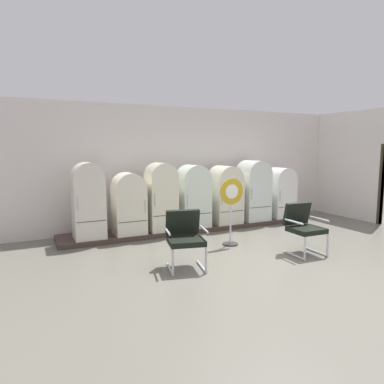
{
  "coord_description": "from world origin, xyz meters",
  "views": [
    {
      "loc": [
        -3.74,
        -4.51,
        1.99
      ],
      "look_at": [
        -0.22,
        2.75,
        0.97
      ],
      "focal_mm": 32.41,
      "sensor_mm": 36.0,
      "label": 1
    }
  ],
  "objects_px": {
    "refrigerator_3": "(193,194)",
    "refrigerator_6": "(281,191)",
    "refrigerator_2": "(161,195)",
    "armchair_right": "(303,225)",
    "refrigerator_0": "(88,198)",
    "refrigerator_4": "(225,193)",
    "sign_stand": "(231,210)",
    "refrigerator_5": "(253,189)",
    "refrigerator_1": "(129,202)",
    "armchair_left": "(185,235)"
  },
  "relations": [
    {
      "from": "sign_stand",
      "to": "refrigerator_6",
      "type": "bearing_deg",
      "value": 30.17
    },
    {
      "from": "armchair_left",
      "to": "sign_stand",
      "type": "relative_size",
      "value": 0.69
    },
    {
      "from": "armchair_right",
      "to": "sign_stand",
      "type": "bearing_deg",
      "value": 129.96
    },
    {
      "from": "refrigerator_1",
      "to": "refrigerator_2",
      "type": "height_order",
      "value": "refrigerator_2"
    },
    {
      "from": "refrigerator_5",
      "to": "refrigerator_6",
      "type": "height_order",
      "value": "refrigerator_5"
    },
    {
      "from": "refrigerator_6",
      "to": "armchair_left",
      "type": "relative_size",
      "value": 1.42
    },
    {
      "from": "refrigerator_3",
      "to": "refrigerator_4",
      "type": "height_order",
      "value": "refrigerator_3"
    },
    {
      "from": "refrigerator_6",
      "to": "armchair_right",
      "type": "xyz_separation_m",
      "value": [
        -1.6,
        -2.55,
        -0.27
      ]
    },
    {
      "from": "refrigerator_1",
      "to": "armchair_left",
      "type": "distance_m",
      "value": 2.33
    },
    {
      "from": "armchair_right",
      "to": "refrigerator_5",
      "type": "bearing_deg",
      "value": 74.45
    },
    {
      "from": "refrigerator_4",
      "to": "sign_stand",
      "type": "height_order",
      "value": "refrigerator_4"
    },
    {
      "from": "sign_stand",
      "to": "refrigerator_2",
      "type": "bearing_deg",
      "value": 123.48
    },
    {
      "from": "refrigerator_4",
      "to": "armchair_left",
      "type": "relative_size",
      "value": 1.51
    },
    {
      "from": "refrigerator_3",
      "to": "refrigerator_6",
      "type": "relative_size",
      "value": 1.1
    },
    {
      "from": "refrigerator_5",
      "to": "armchair_right",
      "type": "bearing_deg",
      "value": -105.55
    },
    {
      "from": "refrigerator_4",
      "to": "refrigerator_6",
      "type": "relative_size",
      "value": 1.06
    },
    {
      "from": "armchair_left",
      "to": "refrigerator_0",
      "type": "bearing_deg",
      "value": 117.13
    },
    {
      "from": "refrigerator_5",
      "to": "refrigerator_6",
      "type": "distance_m",
      "value": 0.89
    },
    {
      "from": "refrigerator_2",
      "to": "refrigerator_6",
      "type": "relative_size",
      "value": 1.14
    },
    {
      "from": "refrigerator_6",
      "to": "refrigerator_4",
      "type": "bearing_deg",
      "value": 178.27
    },
    {
      "from": "refrigerator_0",
      "to": "armchair_right",
      "type": "distance_m",
      "value": 4.36
    },
    {
      "from": "refrigerator_2",
      "to": "armchair_left",
      "type": "height_order",
      "value": "refrigerator_2"
    },
    {
      "from": "refrigerator_6",
      "to": "sign_stand",
      "type": "relative_size",
      "value": 0.98
    },
    {
      "from": "refrigerator_2",
      "to": "armchair_right",
      "type": "distance_m",
      "value": 3.2
    },
    {
      "from": "refrigerator_3",
      "to": "refrigerator_6",
      "type": "xyz_separation_m",
      "value": [
        2.66,
        -0.01,
        -0.07
      ]
    },
    {
      "from": "armchair_left",
      "to": "refrigerator_2",
      "type": "bearing_deg",
      "value": 78.79
    },
    {
      "from": "refrigerator_6",
      "to": "refrigerator_0",
      "type": "bearing_deg",
      "value": -179.94
    },
    {
      "from": "refrigerator_2",
      "to": "armchair_left",
      "type": "relative_size",
      "value": 1.62
    },
    {
      "from": "refrigerator_2",
      "to": "refrigerator_6",
      "type": "distance_m",
      "value": 3.49
    },
    {
      "from": "refrigerator_5",
      "to": "armchair_right",
      "type": "height_order",
      "value": "refrigerator_5"
    },
    {
      "from": "refrigerator_5",
      "to": "sign_stand",
      "type": "xyz_separation_m",
      "value": [
        -1.64,
        -1.52,
        -0.21
      ]
    },
    {
      "from": "sign_stand",
      "to": "refrigerator_5",
      "type": "bearing_deg",
      "value": 42.78
    },
    {
      "from": "refrigerator_5",
      "to": "armchair_left",
      "type": "bearing_deg",
      "value": -142.59
    },
    {
      "from": "refrigerator_6",
      "to": "refrigerator_3",
      "type": "bearing_deg",
      "value": 179.72
    },
    {
      "from": "refrigerator_4",
      "to": "refrigerator_5",
      "type": "bearing_deg",
      "value": 0.04
    },
    {
      "from": "refrigerator_0",
      "to": "refrigerator_4",
      "type": "bearing_deg",
      "value": 0.98
    },
    {
      "from": "refrigerator_3",
      "to": "refrigerator_4",
      "type": "relative_size",
      "value": 1.03
    },
    {
      "from": "refrigerator_0",
      "to": "refrigerator_5",
      "type": "bearing_deg",
      "value": 0.79
    },
    {
      "from": "refrigerator_3",
      "to": "sign_stand",
      "type": "bearing_deg",
      "value": -84.35
    },
    {
      "from": "refrigerator_0",
      "to": "refrigerator_5",
      "type": "relative_size",
      "value": 1.02
    },
    {
      "from": "refrigerator_4",
      "to": "armchair_right",
      "type": "height_order",
      "value": "refrigerator_4"
    },
    {
      "from": "refrigerator_6",
      "to": "armchair_left",
      "type": "bearing_deg",
      "value": -149.85
    },
    {
      "from": "refrigerator_1",
      "to": "refrigerator_4",
      "type": "distance_m",
      "value": 2.51
    },
    {
      "from": "refrigerator_2",
      "to": "refrigerator_3",
      "type": "height_order",
      "value": "refrigerator_2"
    },
    {
      "from": "sign_stand",
      "to": "refrigerator_4",
      "type": "bearing_deg",
      "value": 62.96
    },
    {
      "from": "refrigerator_0",
      "to": "armchair_right",
      "type": "relative_size",
      "value": 1.66
    },
    {
      "from": "refrigerator_1",
      "to": "armchair_right",
      "type": "bearing_deg",
      "value": -44.06
    },
    {
      "from": "armchair_left",
      "to": "armchair_right",
      "type": "xyz_separation_m",
      "value": [
        2.34,
        -0.26,
        0.0
      ]
    },
    {
      "from": "refrigerator_1",
      "to": "refrigerator_3",
      "type": "relative_size",
      "value": 0.91
    },
    {
      "from": "refrigerator_3",
      "to": "armchair_left",
      "type": "xyz_separation_m",
      "value": [
        -1.28,
        -2.3,
        -0.34
      ]
    }
  ]
}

